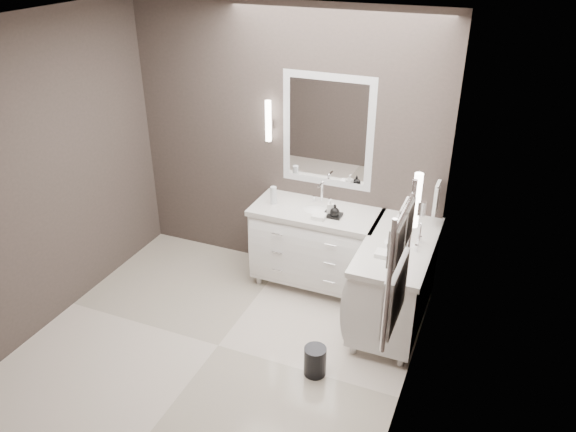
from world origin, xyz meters
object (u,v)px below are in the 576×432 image
at_px(vanity_right, 395,278).
at_px(towel_ladder, 397,273).
at_px(waste_bin, 315,361).
at_px(vanity_back, 315,242).

bearing_deg(vanity_right, towel_ladder, -80.16).
xyz_separation_m(vanity_right, waste_bin, (-0.43, -0.89, -0.36)).
bearing_deg(waste_bin, towel_ladder, -31.94).
bearing_deg(vanity_back, vanity_right, -20.38).
height_order(vanity_right, towel_ladder, towel_ladder).
bearing_deg(vanity_right, waste_bin, -115.42).
height_order(vanity_back, vanity_right, same).
distance_m(towel_ladder, waste_bin, 1.48).
distance_m(vanity_back, towel_ladder, 2.16).
bearing_deg(waste_bin, vanity_right, 64.58).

